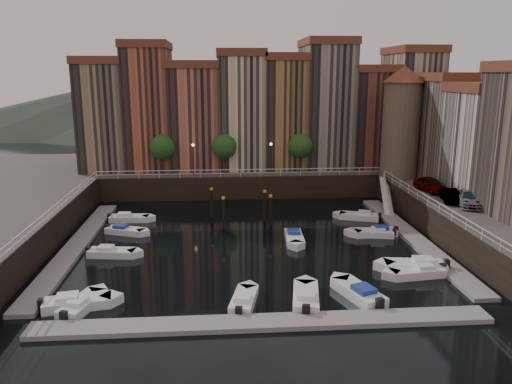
{
  "coord_description": "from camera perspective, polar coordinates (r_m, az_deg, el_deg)",
  "views": [
    {
      "loc": [
        -2.72,
        -46.35,
        15.97
      ],
      "look_at": [
        1.07,
        4.0,
        3.86
      ],
      "focal_mm": 35.0,
      "sensor_mm": 36.0,
      "label": 1
    }
  ],
  "objects": [
    {
      "name": "boat_left_3",
      "position": [
        52.57,
        -14.78,
        -4.28
      ],
      "size": [
        4.3,
        2.85,
        0.97
      ],
      "rotation": [
        0.0,
        0.0,
        -0.36
      ],
      "color": "white",
      "rests_on": "ground"
    },
    {
      "name": "car_a",
      "position": [
        58.49,
        19.34,
        0.71
      ],
      "size": [
        2.71,
        4.99,
        1.61
      ],
      "primitive_type": "imported",
      "rotation": [
        0.0,
        0.0,
        0.18
      ],
      "color": "gray",
      "rests_on": "quay_right"
    },
    {
      "name": "boat_near_3",
      "position": [
        37.72,
        11.72,
        -11.2
      ],
      "size": [
        3.33,
        5.17,
        1.16
      ],
      "rotation": [
        0.0,
        0.0,
        1.91
      ],
      "color": "white",
      "rests_on": "ground"
    },
    {
      "name": "gangway",
      "position": [
        61.37,
        14.67,
        -0.2
      ],
      "size": [
        2.78,
        8.32,
        3.73
      ],
      "color": "white",
      "rests_on": "ground"
    },
    {
      "name": "mooring_pilings",
      "position": [
        53.93,
        -1.55,
        -1.91
      ],
      "size": [
        6.61,
        4.56,
        3.78
      ],
      "color": "black",
      "rests_on": "ground"
    },
    {
      "name": "quay_far",
      "position": [
        73.83,
        -2.11,
        2.18
      ],
      "size": [
        80.0,
        20.0,
        3.0
      ],
      "primitive_type": "cube",
      "color": "black",
      "rests_on": "ground"
    },
    {
      "name": "boat_extra_212",
      "position": [
        48.84,
        4.38,
        -5.2
      ],
      "size": [
        1.88,
        4.62,
        1.05
      ],
      "rotation": [
        0.0,
        0.0,
        4.66
      ],
      "color": "white",
      "rests_on": "ground"
    },
    {
      "name": "car_c",
      "position": [
        53.74,
        23.18,
        -0.76
      ],
      "size": [
        3.72,
        5.58,
        1.5
      ],
      "primitive_type": "imported",
      "rotation": [
        0.0,
        0.0,
        -0.34
      ],
      "color": "gray",
      "rests_on": "quay_right"
    },
    {
      "name": "boat_right_0",
      "position": [
        42.61,
        18.03,
        -8.7
      ],
      "size": [
        4.78,
        2.23,
        1.08
      ],
      "rotation": [
        0.0,
        0.0,
        3.26
      ],
      "color": "white",
      "rests_on": "ground"
    },
    {
      "name": "boat_near_2",
      "position": [
        36.44,
        5.71,
        -11.91
      ],
      "size": [
        2.54,
        5.07,
        1.14
      ],
      "rotation": [
        0.0,
        0.0,
        1.4
      ],
      "color": "white",
      "rests_on": "ground"
    },
    {
      "name": "boat_near_1",
      "position": [
        35.99,
        -1.41,
        -12.27
      ],
      "size": [
        2.39,
        4.41,
        0.99
      ],
      "rotation": [
        0.0,
        0.0,
        1.35
      ],
      "color": "white",
      "rests_on": "ground"
    },
    {
      "name": "promenade_trees",
      "position": [
        65.24,
        -3.05,
        5.2
      ],
      "size": [
        21.2,
        3.2,
        5.2
      ],
      "color": "black",
      "rests_on": "quay_far"
    },
    {
      "name": "mountains",
      "position": [
        156.62,
        -2.72,
        10.52
      ],
      "size": [
        145.0,
        100.0,
        18.0
      ],
      "color": "#2D382D",
      "rests_on": "ground"
    },
    {
      "name": "boat_left_0",
      "position": [
        37.7,
        -19.92,
        -11.81
      ],
      "size": [
        4.96,
        2.57,
        1.11
      ],
      "rotation": [
        0.0,
        0.0,
        0.19
      ],
      "color": "white",
      "rests_on": "ground"
    },
    {
      "name": "dock_left",
      "position": [
        49.88,
        -19.84,
        -5.81
      ],
      "size": [
        2.0,
        28.0,
        0.35
      ],
      "primitive_type": "cube",
      "color": "gray",
      "rests_on": "ground"
    },
    {
      "name": "street_lamps",
      "position": [
        64.37,
        -2.73,
        4.47
      ],
      "size": [
        10.36,
        0.36,
        4.18
      ],
      "color": "black",
      "rests_on": "quay_far"
    },
    {
      "name": "dock_right",
      "position": [
        51.62,
        17.5,
        -4.98
      ],
      "size": [
        2.0,
        28.0,
        0.35
      ],
      "primitive_type": "cube",
      "color": "gray",
      "rests_on": "ground"
    },
    {
      "name": "boat_left_4",
      "position": [
        56.81,
        -14.38,
        -2.91
      ],
      "size": [
        4.51,
        1.83,
        1.03
      ],
      "rotation": [
        0.0,
        0.0,
        -0.05
      ],
      "color": "white",
      "rests_on": "ground"
    },
    {
      "name": "far_terrace",
      "position": [
        70.29,
        0.64,
        9.4
      ],
      "size": [
        48.7,
        10.3,
        17.5
      ],
      "color": "#8A7658",
      "rests_on": "quay_far"
    },
    {
      "name": "dock_near",
      "position": [
        33.44,
        0.91,
        -14.69
      ],
      "size": [
        30.0,
        2.0,
        0.35
      ],
      "primitive_type": "cube",
      "color": "gray",
      "rests_on": "ground"
    },
    {
      "name": "boat_right_4",
      "position": [
        56.96,
        11.82,
        -2.72
      ],
      "size": [
        4.63,
        2.95,
        1.04
      ],
      "rotation": [
        0.0,
        0.0,
        2.81
      ],
      "color": "white",
      "rests_on": "ground"
    },
    {
      "name": "boat_right_2",
      "position": [
        51.72,
        13.58,
        -4.49
      ],
      "size": [
        4.52,
        1.92,
        1.02
      ],
      "rotation": [
        0.0,
        0.0,
        3.21
      ],
      "color": "white",
      "rests_on": "ground"
    },
    {
      "name": "boat_left_2",
      "position": [
        46.63,
        -16.26,
        -6.66
      ],
      "size": [
        4.49,
        2.14,
        1.01
      ],
      "rotation": [
        0.0,
        0.0,
        -0.13
      ],
      "color": "white",
      "rests_on": "ground"
    },
    {
      "name": "car_b",
      "position": [
        54.56,
        21.3,
        -0.48
      ],
      "size": [
        2.34,
        4.25,
        1.33
      ],
      "primitive_type": "imported",
      "rotation": [
        0.0,
        0.0,
        -0.24
      ],
      "color": "gray",
      "rests_on": "quay_right"
    },
    {
      "name": "railings",
      "position": [
        52.73,
        -1.23,
        0.13
      ],
      "size": [
        36.08,
        34.04,
        0.52
      ],
      "color": "white",
      "rests_on": "ground"
    },
    {
      "name": "boat_near_0",
      "position": [
        37.39,
        -19.31,
        -12.03
      ],
      "size": [
        2.79,
        4.52,
        1.01
      ],
      "rotation": [
        0.0,
        0.0,
        1.26
      ],
      "color": "white",
      "rests_on": "ground"
    },
    {
      "name": "boat_right_3",
      "position": [
        51.43,
        13.28,
        -4.58
      ],
      "size": [
        4.46,
        2.34,
        1.0
      ],
      "rotation": [
        0.0,
        0.0,
        2.95
      ],
      "color": "white",
      "rests_on": "ground"
    },
    {
      "name": "boat_right_1",
      "position": [
        43.72,
        17.84,
        -8.04
      ],
      "size": [
        5.36,
        2.54,
        1.2
      ],
      "rotation": [
        0.0,
        0.0,
        3.01
      ],
      "color": "white",
      "rests_on": "ground"
    },
    {
      "name": "corner_tower",
      "position": [
        65.21,
        16.26,
        7.88
      ],
      "size": [
        5.2,
        5.2,
        13.8
      ],
      "color": "#6B5B4C",
      "rests_on": "quay_right"
    },
    {
      "name": "right_terrace",
      "position": [
        58.39,
        25.9,
        5.84
      ],
      "size": [
        9.3,
        24.3,
        14.0
      ],
      "color": "#756558",
      "rests_on": "quay_right"
    },
    {
      "name": "ground",
      "position": [
        49.1,
        -0.9,
        -5.49
      ],
      "size": [
        200.0,
        200.0,
        0.0
      ],
      "primitive_type": "plane",
      "color": "black",
      "rests_on": "ground"
    }
  ]
}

